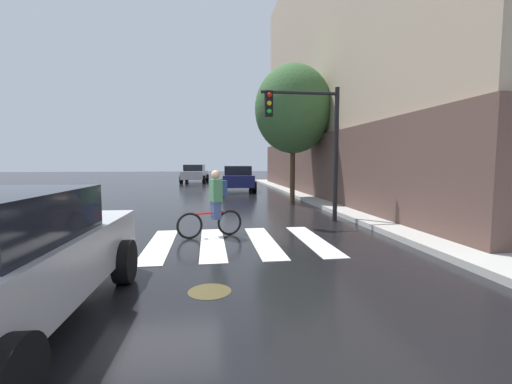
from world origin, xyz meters
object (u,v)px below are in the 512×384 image
Objects in this scene: sedan_mid at (238,178)px; fire_hydrant at (357,192)px; street_tree_near at (293,109)px; sedan_far at (195,173)px; traffic_light_near at (311,131)px; cyclist at (215,204)px; manhole_cover at (210,291)px.

sedan_mid is 6.16× the size of fire_hydrant.
sedan_far is at bearing 108.86° from street_tree_near.
sedan_mid is 1.14× the size of traffic_light_near.
sedan_far reaches higher than fire_hydrant.
traffic_light_near is (3.01, 1.71, 2.02)m from cyclist.
sedan_mid is 2.84× the size of cyclist.
cyclist is 0.26× the size of street_tree_near.
cyclist is 2.17× the size of fire_hydrant.
street_tree_near is (2.17, -6.07, 3.57)m from sedan_mid.
manhole_cover is 0.15× the size of traffic_light_near.
traffic_light_near is at bearing -98.75° from street_tree_near.
cyclist reaches higher than sedan_mid.
cyclist is at bearing -150.38° from traffic_light_near.
sedan_far is 16.78m from street_tree_near.
fire_hydrant is 4.94m from street_tree_near.
traffic_light_near reaches higher than sedan_far.
sedan_mid is 9.95m from sedan_far.
sedan_far reaches higher than sedan_mid.
street_tree_near is at bearing -71.14° from sedan_far.
traffic_light_near is at bearing -83.92° from sedan_mid.
traffic_light_near is (4.40, -21.36, 2.02)m from sedan_far.
manhole_cover is 0.10× the size of street_tree_near.
sedan_far is 21.90m from traffic_light_near.
traffic_light_near reaches higher than manhole_cover.
street_tree_near is (4.06, 11.25, 4.40)m from manhole_cover.
manhole_cover is 0.13× the size of sedan_mid.
street_tree_near is at bearing 62.62° from cyclist.
sedan_far is 1.16× the size of traffic_light_near.
traffic_light_near reaches higher than sedan_mid.
street_tree_near is at bearing 81.25° from traffic_light_near.
sedan_mid is 7.37m from street_tree_near.
sedan_mid is at bearing 96.08° from traffic_light_near.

